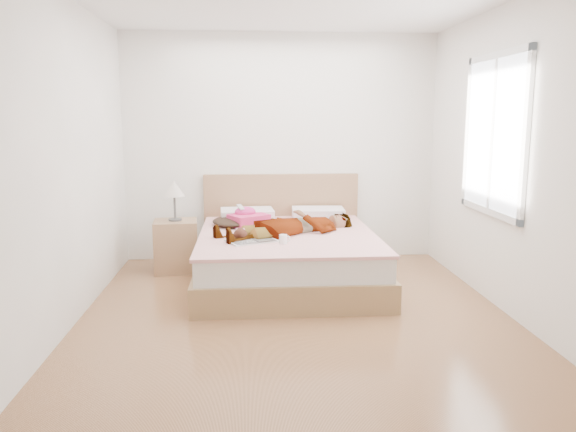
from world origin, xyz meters
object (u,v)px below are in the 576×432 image
at_px(bed, 287,254).
at_px(nightstand, 176,242).
at_px(magazine, 252,240).
at_px(phone, 241,207).
at_px(plush_toy, 240,234).
at_px(towel, 248,218).
at_px(woman, 290,222).
at_px(coffee_mug, 283,239).

relative_size(bed, nightstand, 2.12).
bearing_deg(magazine, bed, 51.26).
relative_size(phone, plush_toy, 0.53).
bearing_deg(towel, bed, -40.63).
height_order(phone, magazine, phone).
bearing_deg(woman, coffee_mug, -39.37).
xyz_separation_m(bed, magazine, (-0.36, -0.45, 0.24)).
bearing_deg(bed, nightstand, 160.35).
height_order(woman, bed, bed).
xyz_separation_m(phone, magazine, (0.11, -0.78, -0.19)).
xyz_separation_m(bed, nightstand, (-1.17, 0.42, 0.05)).
distance_m(woman, bed, 0.35).
distance_m(coffee_mug, nightstand, 1.49).
height_order(woman, plush_toy, woman).
bearing_deg(towel, phone, -178.75).
distance_m(towel, plush_toy, 0.72).
relative_size(plush_toy, nightstand, 0.20).
relative_size(woman, plush_toy, 7.83).
height_order(phone, plush_toy, phone).
distance_m(phone, coffee_mug, 1.00).
bearing_deg(towel, plush_toy, -95.81).
bearing_deg(towel, coffee_mug, -70.26).
distance_m(bed, towel, 0.61).
distance_m(phone, magazine, 0.81).
bearing_deg(magazine, plush_toy, 146.72).
bearing_deg(woman, plush_toy, -85.76).
distance_m(phone, nightstand, 0.80).
height_order(plush_toy, nightstand, nightstand).
distance_m(woman, coffee_mug, 0.51).
distance_m(woman, phone, 0.65).
xyz_separation_m(woman, magazine, (-0.39, -0.38, -0.10)).
height_order(coffee_mug, nightstand, nightstand).
height_order(bed, coffee_mug, bed).
relative_size(woman, phone, 14.70).
height_order(phone, bed, bed).
xyz_separation_m(towel, plush_toy, (-0.07, -0.71, -0.02)).
xyz_separation_m(woman, coffee_mug, (-0.10, -0.50, -0.06)).
bearing_deg(plush_toy, nightstand, 131.60).
xyz_separation_m(towel, magazine, (0.03, -0.78, -0.07)).
height_order(bed, plush_toy, bed).
bearing_deg(bed, woman, -63.70).
height_order(woman, nightstand, nightstand).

